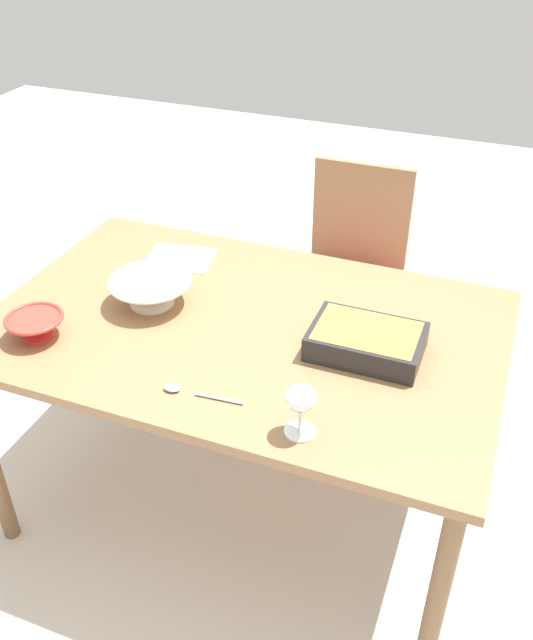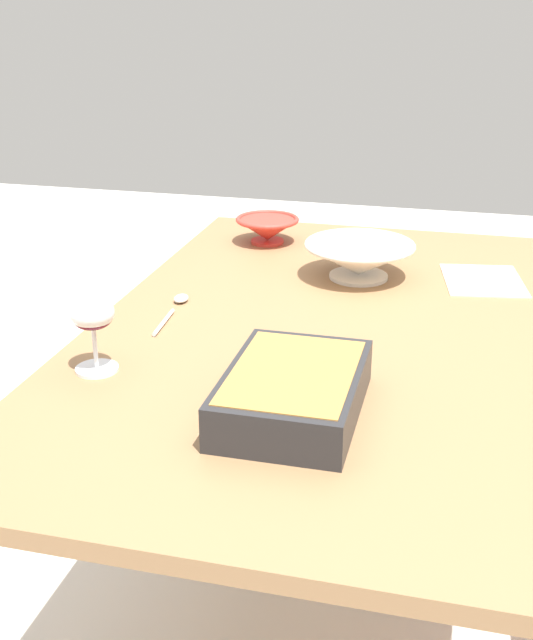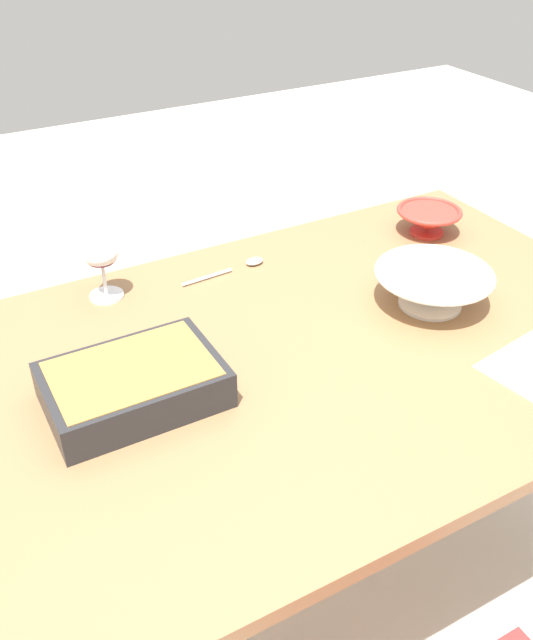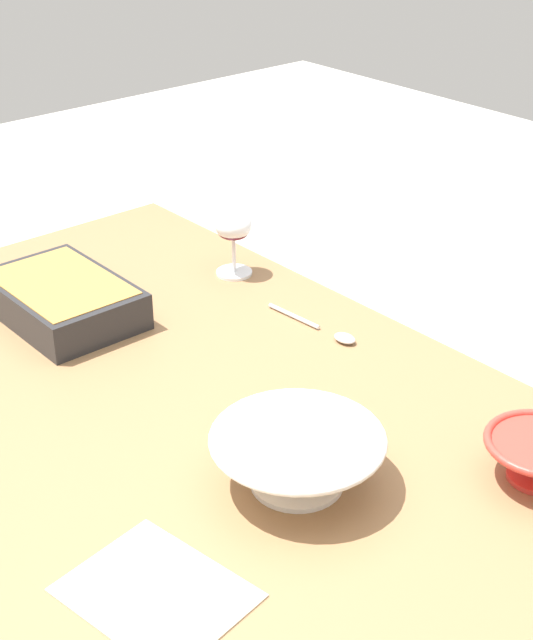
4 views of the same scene
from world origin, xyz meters
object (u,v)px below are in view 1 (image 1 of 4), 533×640
(casserole_dish, at_px, (366,340))
(mixing_bowl, at_px, (35,325))
(dining_table, at_px, (245,345))
(serving_spoon, at_px, (186,391))
(chair, at_px, (350,272))
(napkin, at_px, (180,258))
(small_bowl, at_px, (151,290))
(wine_glass, at_px, (301,401))

(casserole_dish, relative_size, mixing_bowl, 1.85)
(dining_table, height_order, serving_spoon, serving_spoon)
(chair, xyz_separation_m, napkin, (0.46, 0.56, 0.27))
(casserole_dish, xyz_separation_m, napkin, (0.72, -0.29, -0.04))
(mixing_bowl, relative_size, small_bowl, 0.65)
(small_bowl, bearing_deg, mixing_bowl, 51.03)
(wine_glass, bearing_deg, chair, -80.83)
(napkin, bearing_deg, dining_table, 141.57)
(dining_table, xyz_separation_m, chair, (-0.10, -0.85, -0.19))
(casserole_dish, height_order, napkin, casserole_dish)
(wine_glass, distance_m, mixing_bowl, 0.83)
(casserole_dish, distance_m, mixing_bowl, 0.93)
(wine_glass, xyz_separation_m, serving_spoon, (0.32, -0.03, -0.09))
(serving_spoon, bearing_deg, small_bowl, -49.64)
(wine_glass, height_order, casserole_dish, wine_glass)
(chair, height_order, mixing_bowl, chair)
(napkin, bearing_deg, small_bowl, 99.59)
(mixing_bowl, bearing_deg, wine_glass, 173.05)
(casserole_dish, bearing_deg, mixing_bowl, 16.69)
(casserole_dish, bearing_deg, chair, -72.82)
(casserole_dish, relative_size, small_bowl, 1.21)
(wine_glass, relative_size, small_bowl, 0.55)
(mixing_bowl, distance_m, small_bowl, 0.35)
(wine_glass, relative_size, serving_spoon, 0.64)
(chair, distance_m, wine_glass, 1.29)
(wine_glass, xyz_separation_m, mixing_bowl, (0.83, -0.10, -0.06))
(chair, bearing_deg, napkin, 50.92)
(dining_table, height_order, casserole_dish, casserole_dish)
(mixing_bowl, xyz_separation_m, serving_spoon, (-0.51, 0.07, -0.03))
(serving_spoon, bearing_deg, dining_table, -92.87)
(dining_table, height_order, wine_glass, wine_glass)
(mixing_bowl, relative_size, serving_spoon, 0.77)
(chair, relative_size, napkin, 4.15)
(wine_glass, relative_size, napkin, 0.63)
(wine_glass, bearing_deg, small_bowl, -31.52)
(chair, distance_m, serving_spoon, 1.23)
(dining_table, bearing_deg, small_bowl, 0.47)
(chair, bearing_deg, dining_table, 83.04)
(dining_table, distance_m, chair, 0.87)
(dining_table, xyz_separation_m, wine_glass, (-0.30, 0.37, 0.18))
(chair, height_order, wine_glass, chair)
(casserole_dish, distance_m, small_bowl, 0.67)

